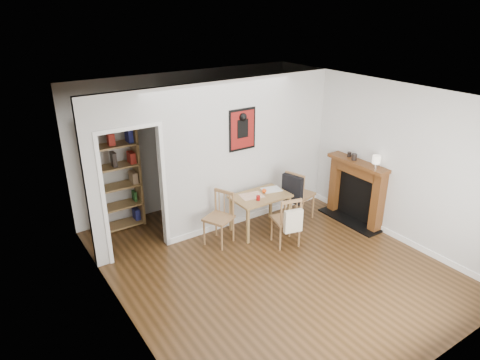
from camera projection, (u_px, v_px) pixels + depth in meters
ground at (269, 262)px, 6.64m from camera, size 5.20×5.20×0.00m
room_shell at (227, 158)px, 7.21m from camera, size 5.20×5.20×5.20m
dining_table at (260, 200)px, 7.36m from camera, size 0.98×0.62×0.67m
chair_left at (219, 219)px, 7.00m from camera, size 0.60×0.60×0.90m
chair_right at (299, 194)px, 7.77m from camera, size 0.65×0.60×0.97m
chair_front at (286, 220)px, 6.98m from camera, size 0.53×0.57×0.88m
bookshelf at (115, 177)px, 7.31m from camera, size 0.83×0.33×1.96m
fireplace at (357, 189)px, 7.70m from camera, size 0.45×1.25×1.16m
red_glass at (258, 198)px, 7.14m from camera, size 0.07×0.07×0.08m
orange_fruit at (264, 191)px, 7.41m from camera, size 0.08×0.08×0.08m
placemat at (252, 196)px, 7.31m from camera, size 0.43×0.35×0.00m
notebook at (271, 190)px, 7.54m from camera, size 0.37×0.31×0.02m
mantel_lamp at (376, 160)px, 7.13m from camera, size 0.14×0.14×0.22m
ceramic_jar_a at (354, 157)px, 7.50m from camera, size 0.10×0.10×0.11m
ceramic_jar_b at (349, 154)px, 7.67m from camera, size 0.07×0.07×0.09m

